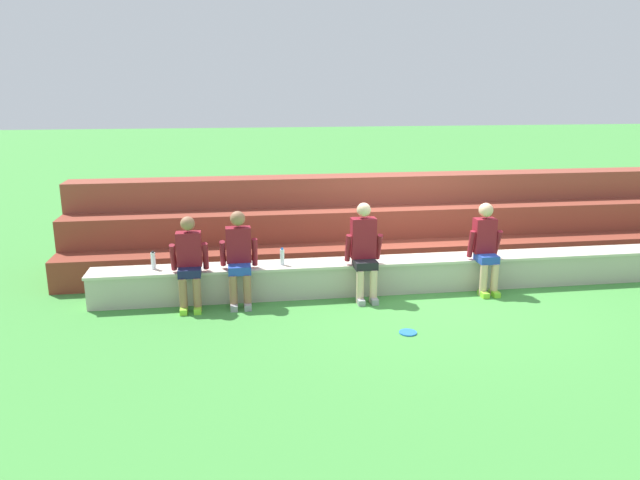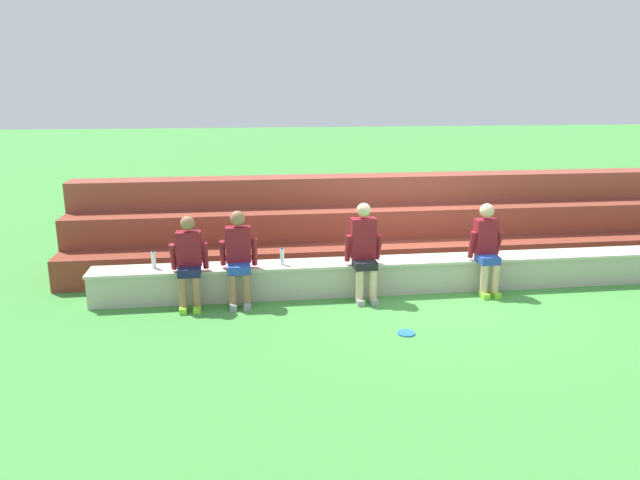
% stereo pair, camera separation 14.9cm
% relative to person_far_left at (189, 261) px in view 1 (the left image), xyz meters
% --- Properties ---
extents(ground_plane, '(80.00, 80.00, 0.00)m').
position_rel_person_far_left_xyz_m(ground_plane, '(3.56, 0.04, -0.69)').
color(ground_plane, '#428E3D').
extents(stone_seating_wall, '(10.03, 0.53, 0.49)m').
position_rel_person_far_left_xyz_m(stone_seating_wall, '(3.56, 0.29, -0.43)').
color(stone_seating_wall, '#B7AF9E').
rests_on(stone_seating_wall, ground).
extents(brick_bleachers, '(11.42, 1.77, 1.49)m').
position_rel_person_far_left_xyz_m(brick_bleachers, '(3.56, 1.92, -0.11)').
color(brick_bleachers, brown).
rests_on(brick_bleachers, ground).
extents(person_far_left, '(0.52, 0.51, 1.30)m').
position_rel_person_far_left_xyz_m(person_far_left, '(0.00, 0.00, 0.00)').
color(person_far_left, '#996B4C').
rests_on(person_far_left, ground).
extents(person_left_of_center, '(0.53, 0.56, 1.34)m').
position_rel_person_far_left_xyz_m(person_left_of_center, '(0.69, 0.06, 0.03)').
color(person_left_of_center, '#996B4C').
rests_on(person_left_of_center, ground).
extents(person_center, '(0.54, 0.54, 1.42)m').
position_rel_person_far_left_xyz_m(person_center, '(2.50, 0.01, 0.06)').
color(person_center, beige).
rests_on(person_center, ground).
extents(person_right_of_center, '(0.50, 0.53, 1.36)m').
position_rel_person_far_left_xyz_m(person_right_of_center, '(4.37, 0.02, 0.03)').
color(person_right_of_center, '#DBAD89').
rests_on(person_right_of_center, ground).
extents(water_bottle_center_gap, '(0.06, 0.06, 0.26)m').
position_rel_person_far_left_xyz_m(water_bottle_center_gap, '(1.32, 0.24, -0.07)').
color(water_bottle_center_gap, silver).
rests_on(water_bottle_center_gap, stone_seating_wall).
extents(water_bottle_near_left, '(0.07, 0.07, 0.27)m').
position_rel_person_far_left_xyz_m(water_bottle_near_left, '(-0.53, 0.32, -0.07)').
color(water_bottle_near_left, silver).
rests_on(water_bottle_near_left, stone_seating_wall).
extents(frisbee, '(0.22, 0.22, 0.02)m').
position_rel_person_far_left_xyz_m(frisbee, '(2.76, -1.37, -0.68)').
color(frisbee, blue).
rests_on(frisbee, ground).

